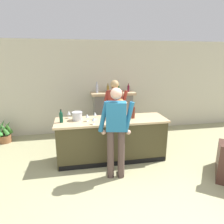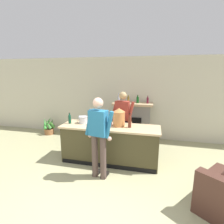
{
  "view_description": "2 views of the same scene",
  "coord_description": "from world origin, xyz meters",
  "px_view_note": "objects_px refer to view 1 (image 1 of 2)",
  "views": [
    {
      "loc": [
        -0.78,
        -2.32,
        2.23
      ],
      "look_at": [
        0.05,
        2.0,
        1.05
      ],
      "focal_mm": 32.0,
      "sensor_mm": 36.0,
      "label": 1
    },
    {
      "loc": [
        1.01,
        -2.21,
        2.21
      ],
      "look_at": [
        -0.03,
        2.12,
        1.22
      ],
      "focal_mm": 28.0,
      "sensor_mm": 36.0,
      "label": 2
    }
  ],
  "objects_px": {
    "wine_glass_by_dispenser": "(69,113)",
    "potted_plant_corner": "(4,133)",
    "person_customer": "(116,130)",
    "copper_dispenser": "(121,108)",
    "ice_bucket_steel": "(77,116)",
    "wine_bottle_rose_blush": "(109,111)",
    "person_bartender": "(115,111)",
    "wine_glass_near_bucket": "(87,116)",
    "wine_bottle_cabernet_heavy": "(61,117)",
    "wine_glass_back_row": "(93,119)",
    "wine_bottle_burgundy_dark": "(133,111)",
    "fireplace_stone": "(113,112)",
    "wine_glass_front_right": "(95,114)"
  },
  "relations": [
    {
      "from": "fireplace_stone",
      "to": "person_customer",
      "type": "xyz_separation_m",
      "value": [
        -0.41,
        -2.41,
        0.32
      ]
    },
    {
      "from": "potted_plant_corner",
      "to": "wine_bottle_burgundy_dark",
      "type": "bearing_deg",
      "value": -24.79
    },
    {
      "from": "wine_bottle_rose_blush",
      "to": "copper_dispenser",
      "type": "bearing_deg",
      "value": -25.57
    },
    {
      "from": "potted_plant_corner",
      "to": "wine_bottle_cabernet_heavy",
      "type": "relative_size",
      "value": 2.27
    },
    {
      "from": "potted_plant_corner",
      "to": "copper_dispenser",
      "type": "xyz_separation_m",
      "value": [
        2.92,
        -1.41,
        0.89
      ]
    },
    {
      "from": "potted_plant_corner",
      "to": "person_customer",
      "type": "relative_size",
      "value": 0.37
    },
    {
      "from": "wine_glass_by_dispenser",
      "to": "wine_glass_front_right",
      "type": "xyz_separation_m",
      "value": [
        0.56,
        -0.2,
        -0.0
      ]
    },
    {
      "from": "person_bartender",
      "to": "wine_glass_back_row",
      "type": "relative_size",
      "value": 10.78
    },
    {
      "from": "wine_bottle_rose_blush",
      "to": "wine_glass_front_right",
      "type": "distance_m",
      "value": 0.34
    },
    {
      "from": "wine_bottle_burgundy_dark",
      "to": "wine_glass_front_right",
      "type": "height_order",
      "value": "wine_bottle_burgundy_dark"
    },
    {
      "from": "copper_dispenser",
      "to": "wine_glass_by_dispenser",
      "type": "height_order",
      "value": "copper_dispenser"
    },
    {
      "from": "wine_glass_back_row",
      "to": "wine_glass_near_bucket",
      "type": "height_order",
      "value": "wine_glass_back_row"
    },
    {
      "from": "person_customer",
      "to": "copper_dispenser",
      "type": "xyz_separation_m",
      "value": [
        0.27,
        0.79,
        0.2
      ]
    },
    {
      "from": "wine_glass_by_dispenser",
      "to": "potted_plant_corner",
      "type": "bearing_deg",
      "value": 146.07
    },
    {
      "from": "wine_glass_near_bucket",
      "to": "wine_bottle_burgundy_dark",
      "type": "bearing_deg",
      "value": 1.94
    },
    {
      "from": "copper_dispenser",
      "to": "wine_glass_near_bucket",
      "type": "distance_m",
      "value": 0.76
    },
    {
      "from": "ice_bucket_steel",
      "to": "wine_glass_by_dispenser",
      "type": "relative_size",
      "value": 1.34
    },
    {
      "from": "wine_glass_front_right",
      "to": "ice_bucket_steel",
      "type": "bearing_deg",
      "value": 178.56
    },
    {
      "from": "copper_dispenser",
      "to": "ice_bucket_steel",
      "type": "xyz_separation_m",
      "value": [
        -0.95,
        0.02,
        -0.13
      ]
    },
    {
      "from": "wine_bottle_cabernet_heavy",
      "to": "wine_glass_near_bucket",
      "type": "distance_m",
      "value": 0.53
    },
    {
      "from": "wine_glass_back_row",
      "to": "wine_glass_front_right",
      "type": "height_order",
      "value": "wine_glass_front_right"
    },
    {
      "from": "wine_bottle_burgundy_dark",
      "to": "person_bartender",
      "type": "bearing_deg",
      "value": 114.16
    },
    {
      "from": "person_customer",
      "to": "wine_glass_near_bucket",
      "type": "distance_m",
      "value": 0.85
    },
    {
      "from": "wine_bottle_rose_blush",
      "to": "wine_bottle_cabernet_heavy",
      "type": "height_order",
      "value": "wine_bottle_rose_blush"
    },
    {
      "from": "wine_bottle_cabernet_heavy",
      "to": "wine_glass_near_bucket",
      "type": "height_order",
      "value": "wine_bottle_cabernet_heavy"
    },
    {
      "from": "person_bartender",
      "to": "person_customer",
      "type": "bearing_deg",
      "value": -100.44
    },
    {
      "from": "wine_bottle_rose_blush",
      "to": "wine_glass_by_dispenser",
      "type": "relative_size",
      "value": 1.96
    },
    {
      "from": "potted_plant_corner",
      "to": "wine_glass_back_row",
      "type": "bearing_deg",
      "value": -37.36
    },
    {
      "from": "wine_bottle_burgundy_dark",
      "to": "wine_bottle_rose_blush",
      "type": "bearing_deg",
      "value": 161.29
    },
    {
      "from": "fireplace_stone",
      "to": "person_bartender",
      "type": "xyz_separation_m",
      "value": [
        -0.15,
        -1.03,
        0.31
      ]
    },
    {
      "from": "copper_dispenser",
      "to": "wine_bottle_burgundy_dark",
      "type": "bearing_deg",
      "value": -12.22
    },
    {
      "from": "wine_bottle_burgundy_dark",
      "to": "potted_plant_corner",
      "type": "bearing_deg",
      "value": 155.21
    },
    {
      "from": "person_bartender",
      "to": "wine_glass_near_bucket",
      "type": "bearing_deg",
      "value": -137.13
    },
    {
      "from": "ice_bucket_steel",
      "to": "wine_bottle_rose_blush",
      "type": "height_order",
      "value": "wine_bottle_rose_blush"
    },
    {
      "from": "copper_dispenser",
      "to": "wine_bottle_rose_blush",
      "type": "height_order",
      "value": "copper_dispenser"
    },
    {
      "from": "fireplace_stone",
      "to": "wine_glass_near_bucket",
      "type": "xyz_separation_m",
      "value": [
        -0.88,
        -1.71,
        0.41
      ]
    },
    {
      "from": "wine_bottle_rose_blush",
      "to": "person_bartender",
      "type": "bearing_deg",
      "value": 64.39
    },
    {
      "from": "fireplace_stone",
      "to": "person_customer",
      "type": "relative_size",
      "value": 0.91
    },
    {
      "from": "wine_glass_front_right",
      "to": "wine_bottle_burgundy_dark",
      "type": "bearing_deg",
      "value": -4.81
    },
    {
      "from": "fireplace_stone",
      "to": "wine_bottle_rose_blush",
      "type": "bearing_deg",
      "value": -104.17
    },
    {
      "from": "copper_dispenser",
      "to": "ice_bucket_steel",
      "type": "height_order",
      "value": "copper_dispenser"
    },
    {
      "from": "fireplace_stone",
      "to": "wine_bottle_burgundy_dark",
      "type": "relative_size",
      "value": 4.57
    },
    {
      "from": "wine_bottle_cabernet_heavy",
      "to": "wine_glass_back_row",
      "type": "relative_size",
      "value": 1.76
    },
    {
      "from": "person_customer",
      "to": "wine_bottle_cabernet_heavy",
      "type": "bearing_deg",
      "value": 144.78
    },
    {
      "from": "person_customer",
      "to": "copper_dispenser",
      "type": "relative_size",
      "value": 3.91
    },
    {
      "from": "wine_glass_by_dispenser",
      "to": "copper_dispenser",
      "type": "bearing_deg",
      "value": -10.54
    },
    {
      "from": "fireplace_stone",
      "to": "potted_plant_corner",
      "type": "distance_m",
      "value": 3.09
    },
    {
      "from": "fireplace_stone",
      "to": "wine_glass_front_right",
      "type": "distance_m",
      "value": 1.8
    },
    {
      "from": "person_customer",
      "to": "wine_bottle_rose_blush",
      "type": "relative_size",
      "value": 5.32
    },
    {
      "from": "potted_plant_corner",
      "to": "wine_glass_by_dispenser",
      "type": "xyz_separation_m",
      "value": [
        1.79,
        -1.2,
        0.79
      ]
    }
  ]
}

